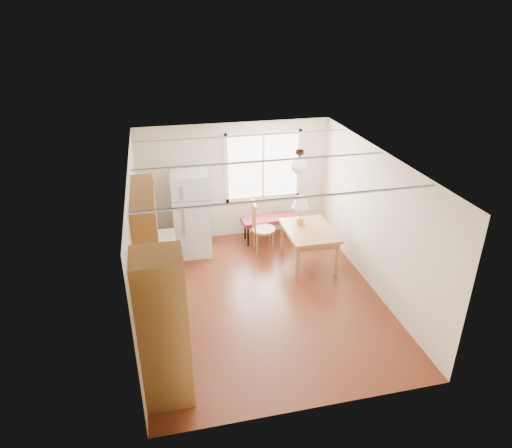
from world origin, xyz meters
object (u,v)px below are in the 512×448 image
object	(u,v)px
bench	(269,220)
chair	(259,224)
dining_table	(309,234)
refrigerator	(192,213)

from	to	relation	value
bench	chair	size ratio (longest dim) A/B	1.09
bench	dining_table	size ratio (longest dim) A/B	0.98
refrigerator	bench	xyz separation A→B (m)	(1.63, 0.16, -0.39)
refrigerator	chair	bearing A→B (deg)	-8.90
refrigerator	chair	distance (m)	1.36
refrigerator	dining_table	size ratio (longest dim) A/B	1.43
dining_table	bench	bearing A→B (deg)	114.42
dining_table	refrigerator	bearing A→B (deg)	155.84
bench	chair	world-z (taller)	chair
dining_table	chair	distance (m)	1.09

